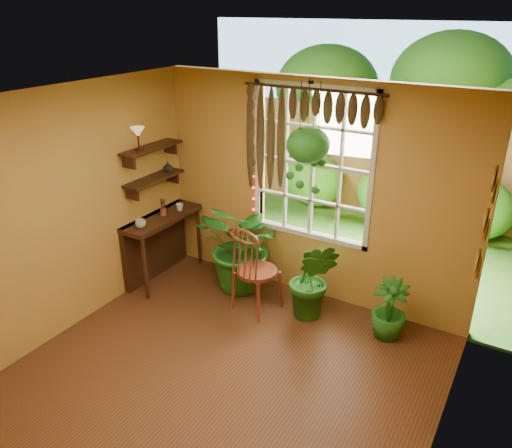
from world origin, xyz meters
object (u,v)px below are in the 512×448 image
(counter_ledge, at_px, (157,238))
(potted_plant_mid, at_px, (313,280))
(windsor_chair, at_px, (255,282))
(potted_plant_left, at_px, (244,246))
(hanging_basket, at_px, (308,149))

(counter_ledge, bearing_deg, potted_plant_mid, 3.46)
(windsor_chair, relative_size, potted_plant_left, 1.06)
(counter_ledge, distance_m, hanging_basket, 2.46)
(counter_ledge, bearing_deg, hanging_basket, 10.97)
(potted_plant_mid, bearing_deg, windsor_chair, -163.32)
(windsor_chair, bearing_deg, counter_ledge, -171.33)
(potted_plant_left, xyz_separation_m, hanging_basket, (0.79, 0.10, 1.36))
(windsor_chair, bearing_deg, potted_plant_mid, 27.71)
(potted_plant_mid, relative_size, hanging_basket, 0.83)
(potted_plant_left, xyz_separation_m, potted_plant_mid, (1.04, -0.15, -0.11))
(windsor_chair, bearing_deg, potted_plant_left, 148.01)
(potted_plant_left, distance_m, hanging_basket, 1.57)
(counter_ledge, height_order, hanging_basket, hanging_basket)
(potted_plant_left, height_order, potted_plant_mid, potted_plant_left)
(counter_ledge, xyz_separation_m, windsor_chair, (1.56, -0.06, -0.18))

